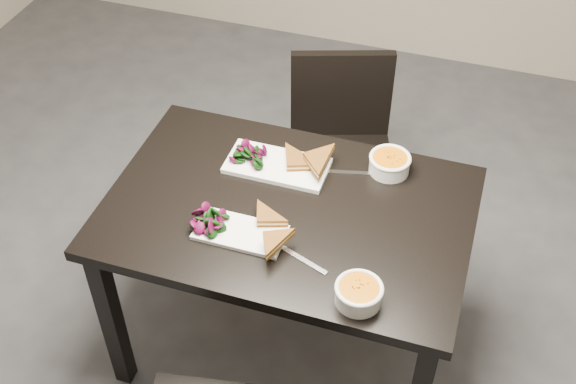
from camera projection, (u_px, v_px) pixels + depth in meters
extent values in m
cube|color=black|center=(288.00, 212.00, 2.39)|extent=(1.20, 0.80, 0.04)
cube|color=black|center=(112.00, 319.00, 2.54)|extent=(0.06, 0.06, 0.71)
cube|color=black|center=(190.00, 192.00, 3.01)|extent=(0.06, 0.06, 0.71)
cube|color=black|center=(450.00, 252.00, 2.77)|extent=(0.06, 0.06, 0.71)
cube|color=black|center=(341.00, 164.00, 3.02)|extent=(0.53, 0.53, 0.04)
cube|color=black|center=(299.00, 233.00, 3.05)|extent=(0.05, 0.05, 0.41)
cube|color=black|center=(384.00, 232.00, 3.05)|extent=(0.05, 0.05, 0.41)
cube|color=black|center=(297.00, 176.00, 3.31)|extent=(0.05, 0.05, 0.41)
cube|color=black|center=(376.00, 175.00, 3.31)|extent=(0.05, 0.05, 0.41)
cube|color=black|center=(341.00, 94.00, 3.01)|extent=(0.41, 0.17, 0.40)
cube|color=white|center=(240.00, 232.00, 2.29)|extent=(0.29, 0.14, 0.01)
cylinder|color=white|center=(359.00, 295.00, 2.08)|extent=(0.14, 0.14, 0.05)
cylinder|color=#CF6B09|center=(359.00, 290.00, 2.07)|extent=(0.12, 0.12, 0.02)
torus|color=white|center=(359.00, 288.00, 2.06)|extent=(0.14, 0.14, 0.01)
cube|color=silver|center=(303.00, 260.00, 2.21)|extent=(0.17, 0.08, 0.00)
cube|color=white|center=(277.00, 166.00, 2.52)|extent=(0.35, 0.18, 0.02)
cylinder|color=white|center=(389.00, 165.00, 2.49)|extent=(0.14, 0.14, 0.05)
cylinder|color=#CF6B09|center=(390.00, 159.00, 2.48)|extent=(0.12, 0.12, 0.02)
torus|color=white|center=(390.00, 158.00, 2.47)|extent=(0.15, 0.15, 0.01)
cube|color=silver|center=(346.00, 172.00, 2.50)|extent=(0.18, 0.06, 0.00)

